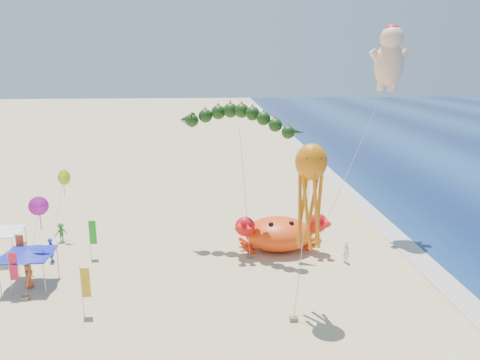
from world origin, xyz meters
name	(u,v)px	position (x,y,z in m)	size (l,w,h in m)	color
ground	(269,273)	(0.00, 0.00, 0.00)	(320.00, 320.00, 0.00)	#D1B784
foam_strip	(429,268)	(12.00, 0.00, 0.01)	(320.00, 320.00, 0.00)	silver
crab_inflatable	(279,233)	(1.30, 4.30, 1.43)	(7.42, 4.91, 3.25)	#FF430D
dragon_kite	(238,123)	(-1.96, 5.37, 10.25)	(9.93, 5.51, 11.35)	black
cherub_kite	(390,56)	(11.10, 8.70, 15.30)	(7.68, 4.30, 17.89)	#FFC49B
octopus_kite	(310,188)	(1.62, -5.04, 7.75)	(2.20, 2.49, 10.40)	orange
canopy_blue	(28,252)	(-16.58, -0.72, 2.44)	(3.41, 3.41, 2.71)	gray
canopy_white	(0,229)	(-20.28, 3.90, 2.44)	(3.12, 3.12, 2.71)	gray
feather_flags	(53,257)	(-14.97, -0.66, 2.01)	(6.52, 8.55, 3.20)	gray
beachgoers	(75,251)	(-14.62, 3.05, 0.86)	(25.22, 9.45, 1.89)	white
small_kites	(30,191)	(-17.55, 3.45, 5.57)	(6.20, 11.73, 8.33)	#F150A8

